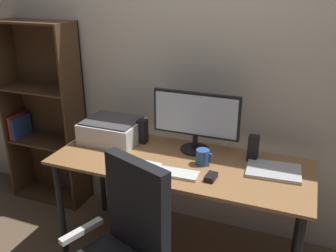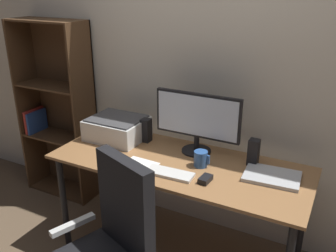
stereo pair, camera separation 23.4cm
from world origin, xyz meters
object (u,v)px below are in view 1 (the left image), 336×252
Objects in this scene: monitor at (196,118)px; desk at (180,173)px; mouse at (211,177)px; bookshelf at (45,115)px; laptop at (274,171)px; speaker_left at (142,131)px; printer at (112,130)px; keyboard at (174,173)px; speaker_right at (253,148)px; coffee_mug at (203,157)px.

desk is at bearing -102.06° from monitor.
mouse is 1.65m from bookshelf.
laptop is at bearing 6.50° from desk.
monitor reaches higher than speaker_left.
printer is at bearing -174.54° from monitor.
mouse is 0.24× the size of printer.
laptop is 0.94m from speaker_left.
mouse is (0.22, 0.02, 0.01)m from keyboard.
monitor is 3.47× the size of speaker_right.
desk is at bearing -175.90° from coffee_mug.
coffee_mug is 1.51m from bookshelf.
monitor is 1.48× the size of printer.
desk is 0.60m from printer.
laptop is (0.43, 0.06, -0.04)m from coffee_mug.
monitor is 0.43m from keyboard.
mouse is 0.95× the size of coffee_mug.
monitor reaches higher than keyboard.
speaker_left is (-0.60, 0.34, 0.07)m from mouse.
keyboard is 0.22m from mouse.
speaker_left is (-0.38, 0.36, 0.08)m from keyboard.
mouse is at bearing -59.02° from monitor.
laptop is 1.88× the size of speaker_left.
desk is at bearing 152.64° from mouse.
desk is 9.78× the size of speaker_right.
desk is 1.37m from bookshelf.
bookshelf is at bearing 167.93° from laptop.
keyboard is 0.23m from coffee_mug.
mouse is 0.69m from speaker_left.
bookshelf is (-1.48, 0.32, -0.03)m from coffee_mug.
coffee_mug reaches higher than desk.
monitor is 2.03× the size of keyboard.
laptop is at bearing -38.19° from speaker_right.
laptop is at bearing -13.02° from monitor.
coffee_mug reaches higher than laptop.
speaker_right is (0.18, 0.34, 0.07)m from mouse.
bookshelf is (-1.58, 0.49, 0.01)m from mouse.
desk is 0.50m from speaker_right.
speaker_right is at bearing 22.97° from desk.
bookshelf reaches higher than speaker_right.
speaker_right is 0.11× the size of bookshelf.
speaker_left reaches higher than laptop.
monitor is 6.15× the size of mouse.
speaker_left is at bearing 13.09° from printer.
coffee_mug is at bearing -176.79° from laptop.
coffee_mug is at bearing 4.10° from desk.
coffee_mug is (0.12, 0.19, 0.04)m from keyboard.
desk is 17.33× the size of mouse.
speaker_right is (0.43, 0.18, 0.17)m from desk.
speaker_right is at bearing -4.87° from bookshelf.
monitor is 0.42m from speaker_right.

